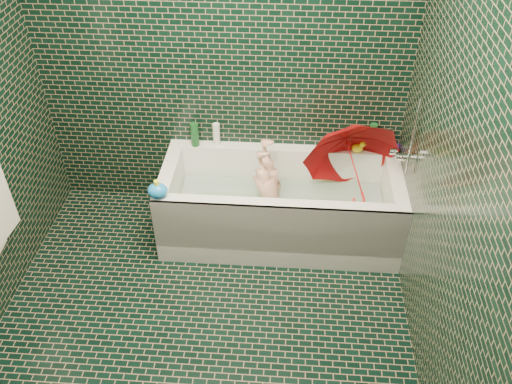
# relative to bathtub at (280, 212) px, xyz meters

# --- Properties ---
(floor) EXTENTS (2.80, 2.80, 0.00)m
(floor) POSITION_rel_bathtub_xyz_m (-0.45, -1.01, -0.21)
(floor) COLOR black
(floor) RESTS_ON ground
(wall_back) EXTENTS (2.80, 0.00, 2.80)m
(wall_back) POSITION_rel_bathtub_xyz_m (-0.45, 0.39, 1.04)
(wall_back) COLOR black
(wall_back) RESTS_ON floor
(wall_right) EXTENTS (0.00, 2.80, 2.80)m
(wall_right) POSITION_rel_bathtub_xyz_m (0.85, -1.01, 1.04)
(wall_right) COLOR black
(wall_right) RESTS_ON floor
(bathtub) EXTENTS (1.70, 0.75, 0.55)m
(bathtub) POSITION_rel_bathtub_xyz_m (0.00, 0.00, 0.00)
(bathtub) COLOR white
(bathtub) RESTS_ON floor
(bath_mat) EXTENTS (1.35, 0.47, 0.01)m
(bath_mat) POSITION_rel_bathtub_xyz_m (0.00, 0.02, -0.06)
(bath_mat) COLOR green
(bath_mat) RESTS_ON bathtub
(water) EXTENTS (1.48, 0.53, 0.00)m
(water) POSITION_rel_bathtub_xyz_m (0.00, 0.02, 0.09)
(water) COLOR silver
(water) RESTS_ON bathtub
(faucet) EXTENTS (0.18, 0.19, 0.55)m
(faucet) POSITION_rel_bathtub_xyz_m (0.81, 0.01, 0.56)
(faucet) COLOR silver
(faucet) RESTS_ON wall_right
(child) EXTENTS (0.91, 0.49, 0.31)m
(child) POSITION_rel_bathtub_xyz_m (-0.07, 0.05, 0.10)
(child) COLOR #DC9F89
(child) RESTS_ON bathtub
(umbrella) EXTENTS (0.94, 0.88, 0.98)m
(umbrella) POSITION_rel_bathtub_xyz_m (0.51, 0.07, 0.37)
(umbrella) COLOR red
(umbrella) RESTS_ON bathtub
(soap_bottle_a) EXTENTS (0.12, 0.12, 0.27)m
(soap_bottle_a) POSITION_rel_bathtub_xyz_m (0.80, 0.32, 0.34)
(soap_bottle_a) COLOR white
(soap_bottle_a) RESTS_ON bathtub
(soap_bottle_b) EXTENTS (0.10, 0.10, 0.18)m
(soap_bottle_b) POSITION_rel_bathtub_xyz_m (0.79, 0.30, 0.34)
(soap_bottle_b) COLOR #511F77
(soap_bottle_b) RESTS_ON bathtub
(soap_bottle_c) EXTENTS (0.16, 0.16, 0.18)m
(soap_bottle_c) POSITION_rel_bathtub_xyz_m (0.79, 0.34, 0.34)
(soap_bottle_c) COLOR #14471D
(soap_bottle_c) RESTS_ON bathtub
(bottle_right_tall) EXTENTS (0.06, 0.06, 0.22)m
(bottle_right_tall) POSITION_rel_bathtub_xyz_m (0.65, 0.36, 0.45)
(bottle_right_tall) COLOR #14471D
(bottle_right_tall) RESTS_ON bathtub
(bottle_right_pump) EXTENTS (0.06, 0.06, 0.20)m
(bottle_right_pump) POSITION_rel_bathtub_xyz_m (0.75, 0.34, 0.44)
(bottle_right_pump) COLOR silver
(bottle_right_pump) RESTS_ON bathtub
(bottle_left_tall) EXTENTS (0.06, 0.06, 0.18)m
(bottle_left_tall) POSITION_rel_bathtub_xyz_m (-0.65, 0.33, 0.43)
(bottle_left_tall) COLOR #14471D
(bottle_left_tall) RESTS_ON bathtub
(bottle_left_short) EXTENTS (0.07, 0.07, 0.17)m
(bottle_left_short) POSITION_rel_bathtub_xyz_m (-0.50, 0.35, 0.43)
(bottle_left_short) COLOR white
(bottle_left_short) RESTS_ON bathtub
(rubber_duck) EXTENTS (0.11, 0.07, 0.09)m
(rubber_duck) POSITION_rel_bathtub_xyz_m (0.55, 0.32, 0.38)
(rubber_duck) COLOR #FBF619
(rubber_duck) RESTS_ON bathtub
(bath_toy) EXTENTS (0.14, 0.11, 0.13)m
(bath_toy) POSITION_rel_bathtub_xyz_m (-0.80, -0.30, 0.40)
(bath_toy) COLOR #1984E3
(bath_toy) RESTS_ON bathtub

